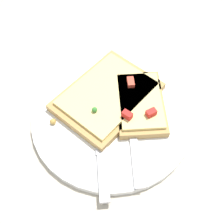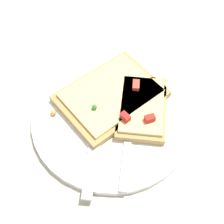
{
  "view_description": "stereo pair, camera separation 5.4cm",
  "coord_description": "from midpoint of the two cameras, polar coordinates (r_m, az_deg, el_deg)",
  "views": [
    {
      "loc": [
        -0.21,
        0.22,
        0.47
      ],
      "look_at": [
        0.0,
        0.0,
        0.02
      ],
      "focal_mm": 50.0,
      "sensor_mm": 36.0,
      "label": 1
    },
    {
      "loc": [
        -0.25,
        0.18,
        0.47
      ],
      "look_at": [
        0.0,
        0.0,
        0.02
      ],
      "focal_mm": 50.0,
      "sensor_mm": 36.0,
      "label": 2
    }
  ],
  "objects": [
    {
      "name": "ground_plane",
      "position": [
        0.56,
        -2.76,
        -1.47
      ],
      "size": [
        4.0,
        4.0,
        0.0
      ],
      "primitive_type": "plane",
      "color": "#BCB29E"
    },
    {
      "name": "crumb_scatter",
      "position": [
        0.55,
        -11.09,
        -0.79
      ],
      "size": [
        0.03,
        0.08,
        0.01
      ],
      "color": "gold",
      "rests_on": "plate"
    },
    {
      "name": "pizza_slice_corner",
      "position": [
        0.55,
        2.38,
        1.43
      ],
      "size": [
        0.16,
        0.15,
        0.03
      ],
      "rotation": [
        0.0,
        0.0,
        2.41
      ],
      "color": "tan",
      "rests_on": "plate"
    },
    {
      "name": "plate",
      "position": [
        0.55,
        -2.79,
        -1.14
      ],
      "size": [
        0.28,
        0.28,
        0.01
      ],
      "color": "white",
      "rests_on": "ground"
    },
    {
      "name": "knife",
      "position": [
        0.51,
        -4.94,
        -7.21
      ],
      "size": [
        0.17,
        0.15,
        0.01
      ],
      "rotation": [
        0.0,
        0.0,
        5.56
      ],
      "color": "silver",
      "rests_on": "plate"
    },
    {
      "name": "fork",
      "position": [
        0.54,
        0.76,
        -2.25
      ],
      "size": [
        0.17,
        0.16,
        0.01
      ],
      "rotation": [
        0.0,
        0.0,
        5.54
      ],
      "color": "silver",
      "rests_on": "plate"
    },
    {
      "name": "pizza_slice_main",
      "position": [
        0.56,
        -3.62,
        2.78
      ],
      "size": [
        0.14,
        0.18,
        0.03
      ],
      "rotation": [
        0.0,
        0.0,
        1.63
      ],
      "color": "tan",
      "rests_on": "plate"
    }
  ]
}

